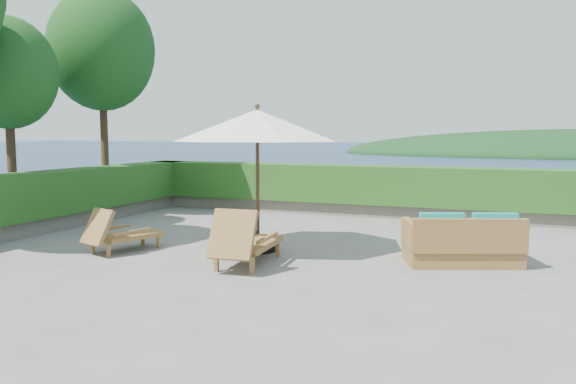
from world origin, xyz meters
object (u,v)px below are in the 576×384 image
at_px(side_table, 244,233).
at_px(patio_umbrella, 257,127).
at_px(wicker_loveseat, 463,244).
at_px(lounge_right, 245,241).
at_px(lounge_left, 120,233).

bearing_deg(side_table, patio_umbrella, 75.42).
height_order(patio_umbrella, wicker_loveseat, patio_umbrella).
height_order(lounge_right, side_table, lounge_right).
bearing_deg(wicker_loveseat, side_table, 168.27).
bearing_deg(lounge_left, lounge_right, 14.78).
bearing_deg(patio_umbrella, wicker_loveseat, 3.69).
bearing_deg(lounge_left, patio_umbrella, 42.29).
bearing_deg(lounge_right, wicker_loveseat, 18.56).
xyz_separation_m(patio_umbrella, lounge_left, (-2.36, -1.05, -1.98)).
distance_m(patio_umbrella, side_table, 1.98).
bearing_deg(side_table, lounge_left, -163.35).
distance_m(patio_umbrella, lounge_left, 3.25).
bearing_deg(wicker_loveseat, patio_umbrella, 162.71).
height_order(lounge_left, wicker_loveseat, wicker_loveseat).
height_order(patio_umbrella, side_table, patio_umbrella).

